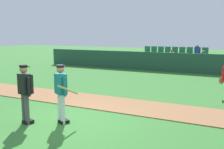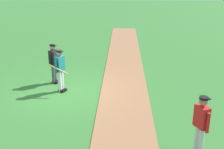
% 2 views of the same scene
% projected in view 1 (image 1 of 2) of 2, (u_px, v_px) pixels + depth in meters
% --- Properties ---
extents(ground_plane, '(80.00, 80.00, 0.00)m').
position_uv_depth(ground_plane, '(66.00, 122.00, 7.98)').
color(ground_plane, '#33702D').
extents(infield_dirt_path, '(28.00, 1.95, 0.03)m').
position_uv_depth(infield_dirt_path, '(104.00, 103.00, 10.17)').
color(infield_dirt_path, '#936642').
rests_on(infield_dirt_path, ground).
extents(dugout_fence, '(20.00, 0.16, 1.33)m').
position_uv_depth(dugout_fence, '(168.00, 62.00, 18.42)').
color(dugout_fence, '#234C38').
rests_on(dugout_fence, ground).
extents(stadium_bleachers, '(5.55, 2.10, 1.90)m').
position_uv_depth(stadium_bleachers, '(173.00, 63.00, 19.72)').
color(stadium_bleachers, slate).
rests_on(stadium_bleachers, ground).
extents(batter_teal_jersey, '(0.62, 0.80, 1.76)m').
position_uv_depth(batter_teal_jersey, '(61.00, 92.00, 7.72)').
color(batter_teal_jersey, white).
rests_on(batter_teal_jersey, ground).
extents(umpire_home_plate, '(0.57, 0.39, 1.76)m').
position_uv_depth(umpire_home_plate, '(25.00, 91.00, 7.71)').
color(umpire_home_plate, '#4C4C4C').
rests_on(umpire_home_plate, ground).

